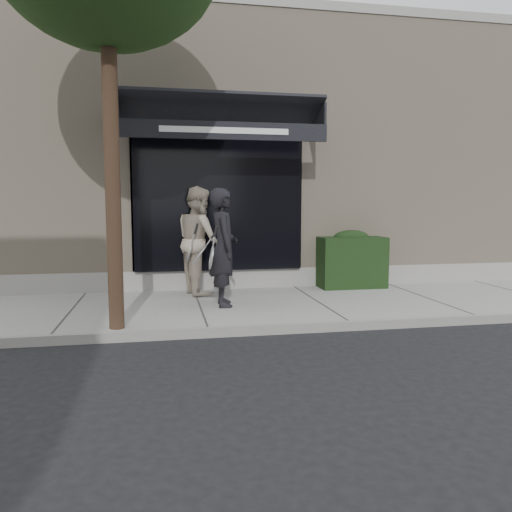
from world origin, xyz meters
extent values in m
plane|color=black|center=(0.00, 0.00, 0.00)|extent=(80.00, 80.00, 0.00)
cube|color=gray|center=(0.00, 0.00, 0.06)|extent=(20.00, 3.00, 0.12)
cube|color=gray|center=(0.00, -1.55, 0.07)|extent=(20.00, 0.10, 0.14)
cube|color=#BEAB91|center=(0.00, 5.00, 2.75)|extent=(14.00, 7.00, 5.50)
cube|color=gray|center=(0.00, 1.70, 0.25)|extent=(14.02, 0.42, 0.50)
cube|color=gray|center=(0.00, 1.65, 5.55)|extent=(14.30, 0.35, 0.18)
cube|color=black|center=(-1.50, 1.55, 1.80)|extent=(3.20, 0.30, 2.60)
cube|color=gray|center=(-3.10, 1.70, 1.80)|extent=(0.08, 0.40, 2.60)
cube|color=gray|center=(0.10, 1.70, 1.80)|extent=(0.08, 0.40, 2.60)
cube|color=gray|center=(-1.50, 1.70, 3.14)|extent=(3.36, 0.40, 0.12)
cube|color=black|center=(-1.50, 1.00, 3.40)|extent=(3.60, 1.03, 0.55)
cube|color=black|center=(-1.50, 0.50, 3.01)|extent=(3.60, 0.05, 0.30)
cube|color=white|center=(-1.50, 0.47, 3.01)|extent=(2.20, 0.01, 0.10)
cube|color=black|center=(-3.28, 1.00, 3.32)|extent=(0.04, 1.00, 0.45)
cube|color=black|center=(0.28, 1.00, 3.32)|extent=(0.04, 1.00, 0.45)
cube|color=black|center=(1.10, 1.25, 0.62)|extent=(1.30, 0.70, 1.00)
ellipsoid|color=black|center=(1.10, 1.25, 1.12)|extent=(0.71, 0.38, 0.27)
cylinder|color=black|center=(-3.20, -1.30, 2.40)|extent=(0.20, 0.20, 4.80)
imported|color=black|center=(-1.61, -0.09, 1.07)|extent=(0.46, 0.70, 1.91)
torus|color=silver|center=(-1.84, -0.45, 0.96)|extent=(0.07, 0.30, 0.30)
cylinder|color=silver|center=(-1.84, -0.45, 0.96)|extent=(0.05, 0.27, 0.27)
cylinder|color=silver|center=(-1.84, -0.45, 0.96)|extent=(0.18, 0.02, 0.05)
cylinder|color=black|center=(-1.84, -0.45, 0.96)|extent=(0.20, 0.03, 0.06)
torus|color=silver|center=(-2.02, -0.37, 0.98)|extent=(0.24, 0.33, 0.26)
cylinder|color=silver|center=(-2.02, -0.37, 0.98)|extent=(0.20, 0.29, 0.22)
cylinder|color=silver|center=(-2.02, -0.37, 0.98)|extent=(0.16, 0.05, 0.12)
cylinder|color=black|center=(-2.02, -0.37, 0.98)|extent=(0.19, 0.06, 0.14)
imported|color=#AD9E8A|center=(-1.91, 1.09, 1.10)|extent=(0.95, 1.11, 1.97)
torus|color=silver|center=(-2.11, 0.72, 0.93)|extent=(0.12, 0.31, 0.30)
cylinder|color=silver|center=(-2.11, 0.72, 0.93)|extent=(0.09, 0.27, 0.26)
cylinder|color=silver|center=(-2.11, 0.72, 0.93)|extent=(0.18, 0.02, 0.07)
cylinder|color=black|center=(-2.11, 0.72, 0.93)|extent=(0.20, 0.04, 0.09)
camera|label=1|loc=(-2.59, -8.06, 1.79)|focal=35.00mm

